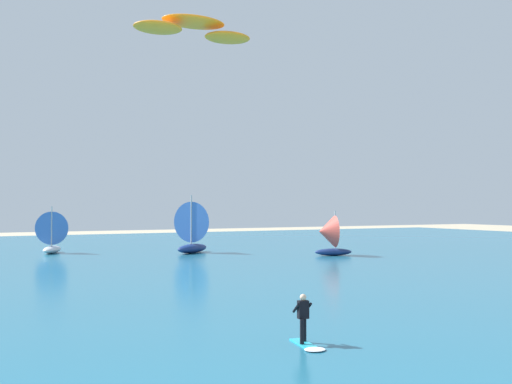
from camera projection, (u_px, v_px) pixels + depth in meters
The scene contains 6 objects.
ocean at pixel (77, 260), 50.84m from camera, with size 160.00×90.00×0.10m, color #236B89.
kitesurfer at pixel (305, 327), 19.43m from camera, with size 0.85×2.01×1.67m.
kite at pixel (194, 28), 22.38m from camera, with size 4.69×1.54×0.71m.
sailboat_near_shore at pixel (196, 226), 58.39m from camera, with size 5.09×4.85×5.67m.
sailboat_far_left at pixel (328, 235), 54.62m from camera, with size 3.73×3.30×4.19m.
sailboat_mid_right at pixel (54, 232), 57.86m from camera, with size 3.65×4.07×4.59m.
Camera 1 is at (-9.28, -2.92, 4.72)m, focal length 41.14 mm.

